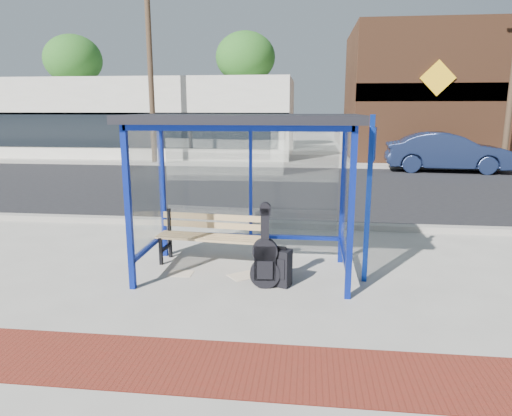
# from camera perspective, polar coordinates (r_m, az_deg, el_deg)

# --- Properties ---
(ground) EXTENTS (120.00, 120.00, 0.00)m
(ground) POSITION_cam_1_polar(r_m,az_deg,el_deg) (7.12, -1.41, -8.25)
(ground) COLOR #B2ADA0
(ground) RESTS_ON ground
(brick_paver_strip) EXTENTS (60.00, 1.00, 0.01)m
(brick_paver_strip) POSITION_cam_1_polar(r_m,az_deg,el_deg) (4.81, -5.94, -19.07)
(brick_paver_strip) COLOR maroon
(brick_paver_strip) RESTS_ON ground
(curb_near) EXTENTS (60.00, 0.25, 0.12)m
(curb_near) POSITION_cam_1_polar(r_m,az_deg,el_deg) (9.85, 0.92, -2.01)
(curb_near) COLOR gray
(curb_near) RESTS_ON ground
(street_asphalt) EXTENTS (60.00, 10.00, 0.00)m
(street_asphalt) POSITION_cam_1_polar(r_m,az_deg,el_deg) (14.84, 2.87, 2.65)
(street_asphalt) COLOR black
(street_asphalt) RESTS_ON ground
(curb_far) EXTENTS (60.00, 0.25, 0.12)m
(curb_far) POSITION_cam_1_polar(r_m,az_deg,el_deg) (19.87, 3.84, 5.28)
(curb_far) COLOR gray
(curb_far) RESTS_ON ground
(far_sidewalk) EXTENTS (60.00, 4.00, 0.01)m
(far_sidewalk) POSITION_cam_1_polar(r_m,az_deg,el_deg) (21.76, 4.09, 5.75)
(far_sidewalk) COLOR #B2ADA0
(far_sidewalk) RESTS_ON ground
(bus_shelter) EXTENTS (3.30, 1.80, 2.42)m
(bus_shelter) POSITION_cam_1_polar(r_m,az_deg,el_deg) (6.75, -1.42, 8.66)
(bus_shelter) COLOR #0D2193
(bus_shelter) RESTS_ON ground
(storefront_white) EXTENTS (18.00, 6.04, 4.00)m
(storefront_white) POSITION_cam_1_polar(r_m,az_deg,el_deg) (26.52, -15.72, 10.84)
(storefront_white) COLOR silver
(storefront_white) RESTS_ON ground
(storefront_brown) EXTENTS (10.00, 7.08, 6.40)m
(storefront_brown) POSITION_cam_1_polar(r_m,az_deg,el_deg) (26.08, 22.90, 12.96)
(storefront_brown) COLOR #59331E
(storefront_brown) RESTS_ON ground
(tree_left) EXTENTS (3.60, 3.60, 7.03)m
(tree_left) POSITION_cam_1_polar(r_m,az_deg,el_deg) (32.40, -21.89, 16.75)
(tree_left) COLOR #4C3826
(tree_left) RESTS_ON ground
(tree_mid) EXTENTS (3.60, 3.60, 7.03)m
(tree_mid) POSITION_cam_1_polar(r_m,az_deg,el_deg) (29.02, -1.32, 18.21)
(tree_mid) COLOR #4C3826
(tree_mid) RESTS_ON ground
(utility_pole_west) EXTENTS (1.60, 0.24, 8.00)m
(utility_pole_west) POSITION_cam_1_polar(r_m,az_deg,el_deg) (21.23, -13.06, 16.40)
(utility_pole_west) COLOR #4C3826
(utility_pole_west) RESTS_ON ground
(bench) EXTENTS (1.85, 0.61, 0.86)m
(bench) POSITION_cam_1_polar(r_m,az_deg,el_deg) (7.50, -5.44, -3.32)
(bench) COLOR black
(bench) RESTS_ON ground
(guitar_bag) EXTENTS (0.43, 0.16, 1.17)m
(guitar_bag) POSITION_cam_1_polar(r_m,az_deg,el_deg) (6.47, 1.12, -6.38)
(guitar_bag) COLOR black
(guitar_bag) RESTS_ON ground
(suitcase) EXTENTS (0.39, 0.32, 0.59)m
(suitcase) POSITION_cam_1_polar(r_m,az_deg,el_deg) (6.60, 2.86, -7.42)
(suitcase) COLOR black
(suitcase) RESTS_ON ground
(backpack) EXTENTS (0.33, 0.31, 0.34)m
(backpack) POSITION_cam_1_polar(r_m,az_deg,el_deg) (6.94, 3.02, -7.43)
(backpack) COLOR #282816
(backpack) RESTS_ON ground
(sign_post) EXTENTS (0.13, 0.30, 2.42)m
(sign_post) POSITION_cam_1_polar(r_m,az_deg,el_deg) (6.68, 14.00, 2.13)
(sign_post) COLOR navy
(sign_post) RESTS_ON ground
(newspaper_a) EXTENTS (0.37, 0.30, 0.01)m
(newspaper_a) POSITION_cam_1_polar(r_m,az_deg,el_deg) (7.23, -9.40, -8.08)
(newspaper_a) COLOR white
(newspaper_a) RESTS_ON ground
(newspaper_b) EXTENTS (0.53, 0.52, 0.01)m
(newspaper_b) POSITION_cam_1_polar(r_m,az_deg,el_deg) (7.04, -1.55, -8.46)
(newspaper_b) COLOR white
(newspaper_b) RESTS_ON ground
(newspaper_c) EXTENTS (0.35, 0.41, 0.01)m
(newspaper_c) POSITION_cam_1_polar(r_m,az_deg,el_deg) (7.20, 0.30, -8.00)
(newspaper_c) COLOR white
(newspaper_c) RESTS_ON ground
(parked_car) EXTENTS (4.86, 2.03, 1.56)m
(parked_car) POSITION_cam_1_polar(r_m,az_deg,el_deg) (19.93, 22.78, 6.46)
(parked_car) COLOR #172141
(parked_car) RESTS_ON ground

